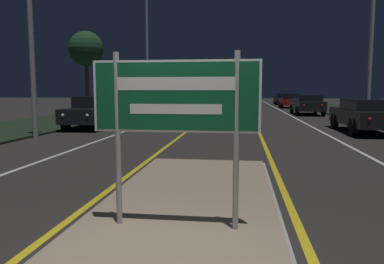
{
  "coord_description": "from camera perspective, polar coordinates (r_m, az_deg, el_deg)",
  "views": [
    {
      "loc": [
        0.78,
        -3.42,
        1.78
      ],
      "look_at": [
        0.0,
        2.5,
        1.11
      ],
      "focal_mm": 35.0,
      "sensor_mm": 36.0,
      "label": 1
    }
  ],
  "objects": [
    {
      "name": "car_approaching_1",
      "position": [
        30.09,
        -5.68,
        4.47
      ],
      "size": [
        1.91,
        4.73,
        1.46
      ],
      "color": "#B7B7BC",
      "rests_on": "ground_plane"
    },
    {
      "name": "car_receding_1",
      "position": [
        28.44,
        17.14,
        4.08
      ],
      "size": [
        1.98,
        4.65,
        1.42
      ],
      "color": "black",
      "rests_on": "ground_plane"
    },
    {
      "name": "median_island",
      "position": [
        4.81,
        -2.42,
        -14.75
      ],
      "size": [
        2.71,
        9.07,
        0.1
      ],
      "color": "#999993",
      "rests_on": "ground_plane"
    },
    {
      "name": "car_receding_2",
      "position": [
        38.88,
        14.67,
        4.68
      ],
      "size": [
        1.93,
        4.25,
        1.44
      ],
      "color": "maroon",
      "rests_on": "ground_plane"
    },
    {
      "name": "roadside_palm_left",
      "position": [
        25.5,
        -15.84,
        12.03
      ],
      "size": [
        2.2,
        2.2,
        5.46
      ],
      "color": "#4C3823",
      "rests_on": "verge_left"
    },
    {
      "name": "car_approaching_0",
      "position": [
        18.28,
        -14.52,
        3.07
      ],
      "size": [
        1.86,
        4.33,
        1.49
      ],
      "color": "black",
      "rests_on": "ground_plane"
    },
    {
      "name": "edge_line_white_left",
      "position": [
        29.57,
        -8.17,
        2.9
      ],
      "size": [
        0.1,
        70.0,
        0.01
      ],
      "color": "silver",
      "rests_on": "ground_plane"
    },
    {
      "name": "highway_sign",
      "position": [
        4.49,
        -2.52,
        4.18
      ],
      "size": [
        2.02,
        0.07,
        2.13
      ],
      "color": "#9E9E99",
      "rests_on": "median_island"
    },
    {
      "name": "centre_line_yellow_left",
      "position": [
        28.57,
        2.83,
        2.84
      ],
      "size": [
        0.12,
        70.0,
        0.01
      ],
      "color": "gold",
      "rests_on": "ground_plane"
    },
    {
      "name": "car_receding_3",
      "position": [
        47.51,
        13.71,
        4.95
      ],
      "size": [
        2.02,
        4.68,
        1.37
      ],
      "color": "black",
      "rests_on": "ground_plane"
    },
    {
      "name": "edge_line_white_right",
      "position": [
        29.19,
        20.23,
        2.53
      ],
      "size": [
        0.1,
        70.0,
        0.01
      ],
      "color": "silver",
      "rests_on": "ground_plane"
    },
    {
      "name": "lane_line_white_right",
      "position": [
        28.68,
        14.36,
        2.66
      ],
      "size": [
        0.12,
        70.0,
        0.01
      ],
      "color": "silver",
      "rests_on": "ground_plane"
    },
    {
      "name": "verge_left",
      "position": [
        25.63,
        -16.16,
        2.26
      ],
      "size": [
        5.0,
        100.0,
        0.08
      ],
      "color": "black",
      "rests_on": "ground_plane"
    },
    {
      "name": "centre_line_yellow_right",
      "position": [
        28.48,
        9.05,
        2.75
      ],
      "size": [
        0.12,
        70.0,
        0.01
      ],
      "color": "gold",
      "rests_on": "ground_plane"
    },
    {
      "name": "streetlight_left_far",
      "position": [
        29.75,
        -6.9,
        15.24
      ],
      "size": [
        0.47,
        0.47,
        10.65
      ],
      "color": "#9E9E99",
      "rests_on": "ground_plane"
    },
    {
      "name": "car_receding_0",
      "position": [
        17.22,
        24.84,
        2.44
      ],
      "size": [
        1.9,
        4.81,
        1.41
      ],
      "color": "black",
      "rests_on": "ground_plane"
    },
    {
      "name": "lane_line_white_left",
      "position": [
        28.9,
        -2.42,
        2.88
      ],
      "size": [
        0.12,
        70.0,
        0.01
      ],
      "color": "silver",
      "rests_on": "ground_plane"
    }
  ]
}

